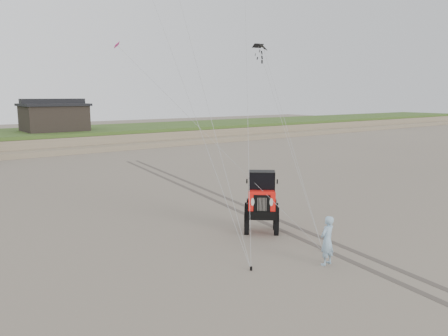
# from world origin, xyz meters

# --- Properties ---
(ground) EXTENTS (160.00, 160.00, 0.00)m
(ground) POSITION_xyz_m (0.00, 0.00, 0.00)
(ground) COLOR #6B6054
(ground) RESTS_ON ground
(dune_ridge) EXTENTS (160.00, 14.25, 1.73)m
(dune_ridge) POSITION_xyz_m (0.00, 37.50, 0.82)
(dune_ridge) COLOR #7A6B54
(dune_ridge) RESTS_ON ground
(cabin) EXTENTS (6.40, 5.40, 3.35)m
(cabin) POSITION_xyz_m (2.00, 37.00, 3.24)
(cabin) COLOR black
(cabin) RESTS_ON dune_ridge
(jeep) EXTENTS (5.18, 5.49, 1.97)m
(jeep) POSITION_xyz_m (-0.13, 2.02, 0.98)
(jeep) COLOR #FF1A12
(jeep) RESTS_ON ground
(man) EXTENTS (0.63, 0.46, 1.62)m
(man) POSITION_xyz_m (-0.68, -1.75, 0.81)
(man) COLOR #7FADC5
(man) RESTS_ON ground
(stake_main) EXTENTS (0.08, 0.08, 0.12)m
(stake_main) POSITION_xyz_m (-2.94, -0.65, 0.06)
(stake_main) COLOR black
(stake_main) RESTS_ON ground
(stake_aux) EXTENTS (0.08, 0.08, 0.12)m
(stake_aux) POSITION_xyz_m (0.15, -0.91, 0.06)
(stake_aux) COLOR black
(stake_aux) RESTS_ON ground
(tire_tracks) EXTENTS (5.22, 29.74, 0.01)m
(tire_tracks) POSITION_xyz_m (2.00, 8.00, 0.00)
(tire_tracks) COLOR #4C443D
(tire_tracks) RESTS_ON ground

